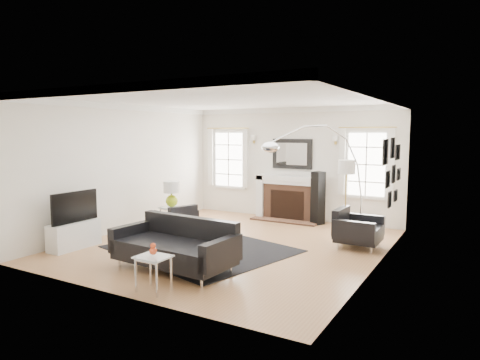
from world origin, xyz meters
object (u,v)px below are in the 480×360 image
Objects in this scene: arc_floor_lamp at (317,178)px; sofa at (177,247)px; fireplace at (289,198)px; armchair_right at (356,230)px; armchair_left at (177,220)px; gourd_lamp at (172,192)px; coffee_table at (183,226)px.

sofa is at bearing -119.53° from arc_floor_lamp.
fireplace is 2.77m from armchair_right.
fireplace reaches higher than armchair_left.
gourd_lamp is (-4.06, -0.49, 0.50)m from armchair_right.
fireplace is 1.89× the size of armchair_right.
arc_floor_lamp reaches higher than armchair_left.
coffee_table is at bearing -44.37° from armchair_left.
coffee_table is at bearing 123.94° from sofa.
arc_floor_lamp is at bearing 28.59° from coffee_table.
armchair_right is at bearing 26.23° from coffee_table.
armchair_left is (-1.51, -2.59, -0.25)m from fireplace.
armchair_right is (3.65, 0.85, 0.04)m from armchair_left.
arc_floor_lamp reaches higher than gourd_lamp.
sofa is 3.49m from armchair_right.
armchair_right is 0.37× the size of arc_floor_lamp.
armchair_right is at bearing 17.98° from arc_floor_lamp.
armchair_left is at bearing -120.19° from fireplace.
arc_floor_lamp is (-0.71, -0.23, 0.97)m from armchair_right.
gourd_lamp reaches higher than sofa.
armchair_left is at bearing -168.13° from arc_floor_lamp.
sofa is at bearing -127.86° from armchair_right.
fireplace is 3.01m from armchair_left.
fireplace reaches higher than gourd_lamp.
armchair_right is at bearing 13.09° from armchair_left.
coffee_table is (-0.86, 1.28, -0.01)m from sofa.
sofa is 3.55× the size of gourd_lamp.
armchair_left is at bearing -166.91° from armchair_right.
fireplace reaches higher than armchair_right.
sofa is 3.05m from arc_floor_lamp.
armchair_right is at bearing -39.21° from fireplace.
sofa reaches higher than coffee_table.
sofa is 3.01m from gourd_lamp.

